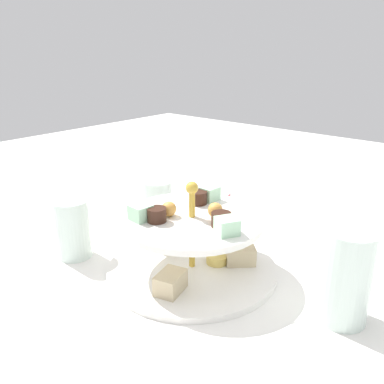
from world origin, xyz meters
TOP-DOWN VIEW (x-y plane):
  - ground_plane at (0.00, 0.00)m, footprint 2.40×2.40m
  - tiered_serving_stand at (0.00, -0.00)m, footprint 0.28×0.28m
  - water_glass_tall_right at (0.04, -0.24)m, footprint 0.07×0.07m
  - water_glass_short_left at (0.12, 0.20)m, footprint 0.06×0.06m
  - teacup_with_saucer at (0.22, 0.12)m, footprint 0.09×0.09m
  - butter_knife_right at (0.27, -0.09)m, footprint 0.08×0.16m
  - water_glass_mid_back at (-0.09, 0.19)m, footprint 0.06×0.06m

SIDE VIEW (x-z plane):
  - ground_plane at x=0.00m, z-range 0.00..0.00m
  - butter_knife_right at x=0.27m, z-range 0.00..0.00m
  - teacup_with_saucer at x=0.22m, z-range 0.00..0.05m
  - water_glass_short_left at x=0.12m, z-range 0.00..0.08m
  - tiered_serving_stand at x=0.00m, z-range -0.03..0.12m
  - water_glass_mid_back at x=-0.09m, z-range 0.00..0.11m
  - water_glass_tall_right at x=0.04m, z-range 0.00..0.13m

